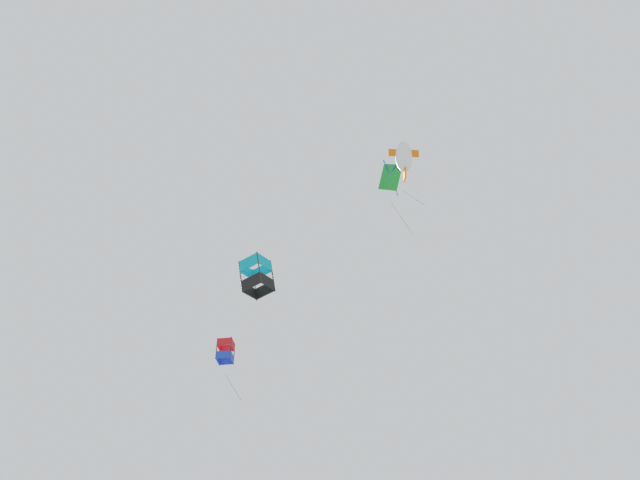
# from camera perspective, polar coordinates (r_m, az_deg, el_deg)

# --- Properties ---
(kite_box_mid_left) EXTENTS (2.02, 1.79, 4.29)m
(kite_box_mid_left) POSITION_cam_1_polar(r_m,az_deg,el_deg) (37.26, -9.32, -10.80)
(kite_box_mid_left) COLOR red
(kite_diamond_near_right) EXTENTS (1.95, 2.10, 5.94)m
(kite_diamond_near_right) POSITION_cam_1_polar(r_m,az_deg,el_deg) (37.76, 6.95, 6.17)
(kite_diamond_near_right) COLOR green
(kite_box_upper_right) EXTENTS (2.15, 1.64, 2.44)m
(kite_box_upper_right) POSITION_cam_1_polar(r_m,az_deg,el_deg) (33.37, -6.26, -3.57)
(kite_box_upper_right) COLOR #1EB2C6
(kite_fish_near_left) EXTENTS (2.36, 1.78, 5.19)m
(kite_fish_near_left) POSITION_cam_1_polar(r_m,az_deg,el_deg) (35.24, 8.27, 8.12)
(kite_fish_near_left) COLOR white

